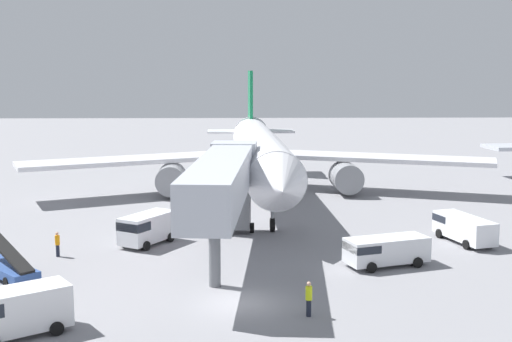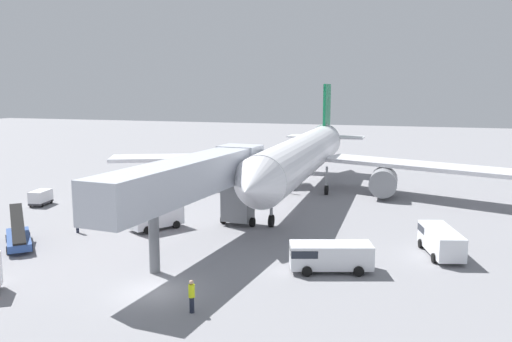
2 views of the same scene
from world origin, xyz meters
TOP-DOWN VIEW (x-y plane):
  - ground_plane at (0.00, 0.00)m, footprint 300.00×300.00m
  - airplane_at_gate at (2.06, 31.52)m, footprint 48.76×45.07m
  - jet_bridge at (-1.01, 8.98)m, footprint 4.86×21.17m
  - belt_loader_truck at (-14.28, 4.86)m, footprint 5.09×5.21m
  - service_van_rear_right at (-6.81, 12.63)m, footprint 4.06×4.96m
  - service_van_outer_right at (9.38, 6.82)m, footprint 5.80×3.66m
  - service_van_near_center at (16.55, 12.84)m, footprint 3.36×5.90m
  - service_van_mid_right at (-10.71, -4.34)m, footprint 5.07×4.34m
  - ground_crew_worker_foreground at (-12.44, 9.61)m, footprint 0.46×0.46m
  - ground_crew_worker_midground at (3.53, -2.05)m, footprint 0.35×0.35m

SIDE VIEW (x-z plane):
  - ground_plane at x=0.00m, z-range 0.00..0.00m
  - belt_loader_truck at x=-14.28m, z-range -0.69..2.16m
  - ground_crew_worker_foreground at x=-12.44m, z-range 0.05..1.78m
  - ground_crew_worker_midground at x=3.53m, z-range 0.05..1.90m
  - service_van_outer_right at x=9.38m, z-range 0.15..2.03m
  - service_van_near_center at x=16.55m, z-range 0.15..2.10m
  - service_van_rear_right at x=-6.81m, z-range 0.15..2.40m
  - service_van_mid_right at x=-10.71m, z-range 0.16..2.47m
  - airplane_at_gate at x=2.06m, z-range -1.92..10.79m
  - jet_bridge at x=-1.01m, z-range 1.79..8.88m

